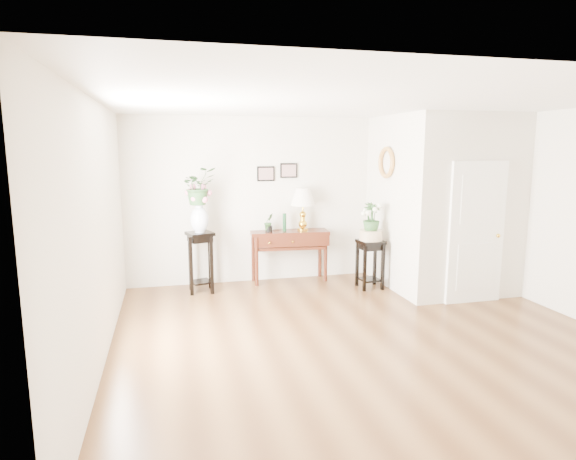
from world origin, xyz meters
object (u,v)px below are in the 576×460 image
object	(u,v)px
console_table	(289,256)
plant_stand_b	(370,264)
plant_stand_a	(201,262)
table_lamp	(303,210)

from	to	relation	value
console_table	plant_stand_b	xyz separation A→B (m)	(1.18, -0.73, -0.04)
console_table	plant_stand_a	size ratio (longest dim) A/B	1.37
plant_stand_a	table_lamp	bearing A→B (deg)	8.71
console_table	plant_stand_b	distance (m)	1.39
table_lamp	plant_stand_b	world-z (taller)	table_lamp
plant_stand_a	plant_stand_b	bearing A→B (deg)	-9.55
table_lamp	console_table	bearing A→B (deg)	180.00
console_table	plant_stand_b	world-z (taller)	console_table
table_lamp	plant_stand_a	size ratio (longest dim) A/B	0.76
console_table	plant_stand_a	bearing A→B (deg)	-164.97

